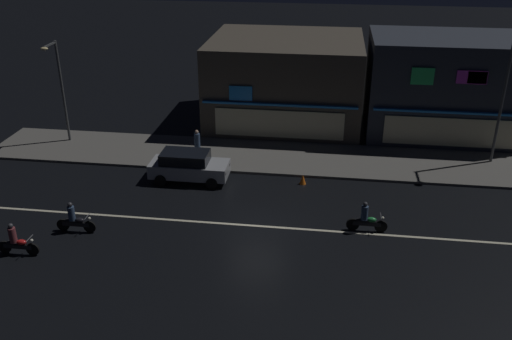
# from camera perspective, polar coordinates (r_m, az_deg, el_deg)

# --- Properties ---
(ground_plane) EXTENTS (140.00, 140.00, 0.00)m
(ground_plane) POSITION_cam_1_polar(r_m,az_deg,el_deg) (26.64, 0.05, -5.75)
(ground_plane) COLOR black
(lane_divider_stripe) EXTENTS (33.37, 0.16, 0.01)m
(lane_divider_stripe) POSITION_cam_1_polar(r_m,az_deg,el_deg) (26.63, 0.05, -5.74)
(lane_divider_stripe) COLOR beige
(lane_divider_stripe) RESTS_ON ground
(sidewalk_far) EXTENTS (35.12, 4.89, 0.14)m
(sidewalk_far) POSITION_cam_1_polar(r_m,az_deg,el_deg) (33.75, 1.91, 1.33)
(sidewalk_far) COLOR #5B5954
(sidewalk_far) RESTS_ON ground
(storefront_left_block) EXTENTS (9.98, 6.68, 6.46)m
(storefront_left_block) POSITION_cam_1_polar(r_m,az_deg,el_deg) (38.63, 18.82, 8.08)
(storefront_left_block) COLOR #2D333D
(storefront_left_block) RESTS_ON ground
(storefront_center_block) EXTENTS (10.28, 9.20, 5.80)m
(storefront_center_block) POSITION_cam_1_polar(r_m,az_deg,el_deg) (39.32, 3.06, 9.18)
(storefront_center_block) COLOR #4C443A
(storefront_center_block) RESTS_ON ground
(streetlamp_west) EXTENTS (0.44, 1.64, 6.41)m
(streetlamp_west) POSITION_cam_1_polar(r_m,az_deg,el_deg) (36.69, -19.46, 8.35)
(streetlamp_west) COLOR #47494C
(streetlamp_west) RESTS_ON sidewalk_far
(streetlamp_mid) EXTENTS (0.44, 1.64, 7.81)m
(streetlamp_mid) POSITION_cam_1_polar(r_m,az_deg,el_deg) (34.15, 24.21, 7.67)
(streetlamp_mid) COLOR #47494C
(streetlamp_mid) RESTS_ON sidewalk_far
(pedestrian_on_sidewalk) EXTENTS (0.36, 0.36, 1.76)m
(pedestrian_on_sidewalk) POSITION_cam_1_polar(r_m,az_deg,el_deg) (33.37, -6.03, 2.57)
(pedestrian_on_sidewalk) COLOR #334766
(pedestrian_on_sidewalk) RESTS_ON sidewalk_far
(parked_car_near_kerb) EXTENTS (4.30, 1.98, 1.67)m
(parked_car_near_kerb) POSITION_cam_1_polar(r_m,az_deg,el_deg) (30.90, -6.94, 0.45)
(parked_car_near_kerb) COLOR #9EA0A5
(parked_car_near_kerb) RESTS_ON ground
(motorcycle_lead) EXTENTS (1.90, 0.60, 1.52)m
(motorcycle_lead) POSITION_cam_1_polar(r_m,az_deg,el_deg) (26.44, 11.20, -4.95)
(motorcycle_lead) COLOR black
(motorcycle_lead) RESTS_ON ground
(motorcycle_opposite_lane) EXTENTS (1.90, 0.60, 1.52)m
(motorcycle_opposite_lane) POSITION_cam_1_polar(r_m,az_deg,el_deg) (26.42, -23.35, -6.73)
(motorcycle_opposite_lane) COLOR black
(motorcycle_opposite_lane) RESTS_ON ground
(motorcycle_trailing_far) EXTENTS (1.90, 0.60, 1.52)m
(motorcycle_trailing_far) POSITION_cam_1_polar(r_m,az_deg,el_deg) (27.24, -18.09, -4.84)
(motorcycle_trailing_far) COLOR black
(motorcycle_trailing_far) RESTS_ON ground
(traffic_cone) EXTENTS (0.36, 0.36, 0.55)m
(traffic_cone) POSITION_cam_1_polar(r_m,az_deg,el_deg) (30.58, 4.81, -0.95)
(traffic_cone) COLOR orange
(traffic_cone) RESTS_ON ground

